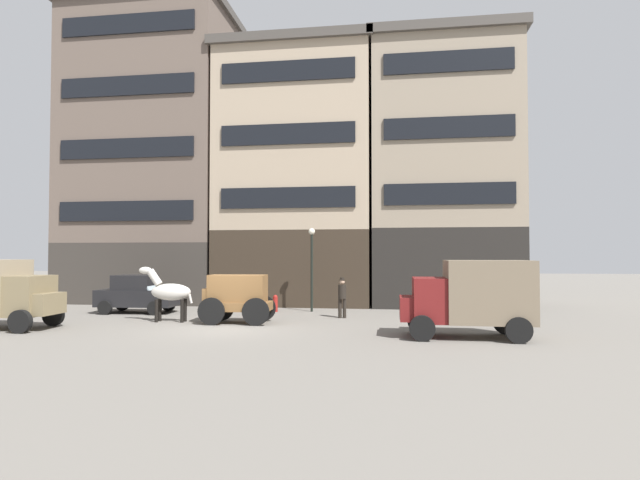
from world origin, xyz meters
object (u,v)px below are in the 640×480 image
draft_horse (169,291)px  sedan_dark (137,294)px  cargo_wagon (237,295)px  pedestrian_officer (342,296)px  delivery_truck_far (470,296)px  fire_hydrant_curbside (275,303)px  streetlamp_curbside (312,257)px

draft_horse → sedan_dark: 4.07m
cargo_wagon → pedestrian_officer: 4.73m
draft_horse → delivery_truck_far: size_ratio=0.54×
sedan_dark → fire_hydrant_curbside: bearing=12.6°
sedan_dark → streetlamp_curbside: (8.25, 1.79, 1.76)m
pedestrian_officer → fire_hydrant_curbside: bearing=150.6°
delivery_truck_far → pedestrian_officer: delivery_truck_far is taller
delivery_truck_far → sedan_dark: (-14.82, 5.20, -0.51)m
cargo_wagon → draft_horse: size_ratio=1.27×
draft_horse → pedestrian_officer: draft_horse is taller
cargo_wagon → sedan_dark: 6.51m
draft_horse → fire_hydrant_curbside: 5.63m
draft_horse → streetlamp_curbside: streetlamp_curbside is taller
cargo_wagon → streetlamp_curbside: streetlamp_curbside is taller
streetlamp_curbside → delivery_truck_far: bearing=-46.8°
delivery_truck_far → draft_horse: bearing=168.7°
sedan_dark → streetlamp_curbside: streetlamp_curbside is taller
delivery_truck_far → pedestrian_officer: (-4.83, 4.68, -0.44)m
streetlamp_curbside → fire_hydrant_curbside: (-1.76, -0.35, -2.24)m
cargo_wagon → fire_hydrant_curbside: cargo_wagon is taller
draft_horse → streetlamp_curbside: 7.20m
cargo_wagon → delivery_truck_far: (8.96, -2.38, 0.28)m
cargo_wagon → delivery_truck_far: bearing=-14.9°
delivery_truck_far → streetlamp_curbside: streetlamp_curbside is taller
draft_horse → pedestrian_officer: size_ratio=1.31×
cargo_wagon → sedan_dark: bearing=154.3°
cargo_wagon → streetlamp_curbside: (2.39, 4.62, 1.52)m
pedestrian_officer → streetlamp_curbside: (-1.74, 2.32, 1.69)m
delivery_truck_far → fire_hydrant_curbside: 10.71m
pedestrian_officer → streetlamp_curbside: size_ratio=0.44×
streetlamp_curbside → fire_hydrant_curbside: size_ratio=4.96×
pedestrian_officer → streetlamp_curbside: 3.36m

